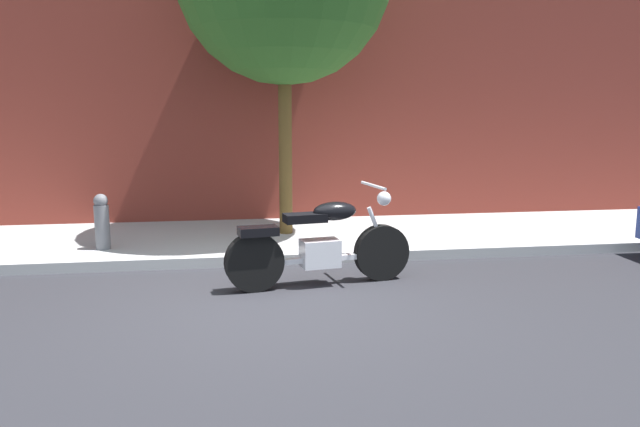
% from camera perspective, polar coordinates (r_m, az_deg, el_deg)
% --- Properties ---
extents(ground_plane, '(60.00, 60.00, 0.00)m').
position_cam_1_polar(ground_plane, '(6.66, -3.95, -8.24)').
color(ground_plane, '#28282D').
extents(sidewalk, '(19.67, 2.77, 0.14)m').
position_cam_1_polar(sidewalk, '(9.49, -5.39, -2.38)').
color(sidewalk, '#ADADAD').
rests_on(sidewalk, ground).
extents(building_facade, '(19.67, 0.50, 7.58)m').
position_cam_1_polar(building_facade, '(11.06, -6.21, 18.69)').
color(building_facade, maroon).
rests_on(building_facade, ground).
extents(motorcycle, '(2.23, 0.73, 1.17)m').
position_cam_1_polar(motorcycle, '(7.16, -0.02, -3.04)').
color(motorcycle, black).
rests_on(motorcycle, ground).
extents(fire_hydrant, '(0.20, 0.20, 0.91)m').
position_cam_1_polar(fire_hydrant, '(8.95, -19.52, -1.13)').
color(fire_hydrant, slate).
rests_on(fire_hydrant, ground).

